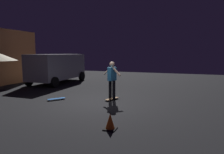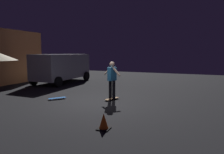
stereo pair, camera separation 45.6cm
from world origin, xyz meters
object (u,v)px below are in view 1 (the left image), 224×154
skateboard_ridden (112,99)px  skateboard_spare (56,99)px  parked_van (57,67)px  skater (112,77)px  traffic_cone (110,122)px

skateboard_ridden → skateboard_spare: 2.52m
parked_van → skateboard_ridden: size_ratio=5.80×
parked_van → skateboard_spare: bearing=-146.5°
skater → traffic_cone: skater is taller
skateboard_spare → parked_van: bearing=33.5°
skater → traffic_cone: bearing=-161.7°
skateboard_spare → skater: size_ratio=0.44×
skater → traffic_cone: (-3.36, -1.12, -0.83)m
parked_van → skateboard_spare: (-4.56, -3.01, -1.11)m
parked_van → skater: size_ratio=2.77×
parked_van → skateboard_spare: size_ratio=6.32×
parked_van → skateboard_ridden: 6.64m
traffic_cone → parked_van: bearing=42.6°
parked_van → traffic_cone: bearing=-137.4°
parked_van → traffic_cone: size_ratio=10.07×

